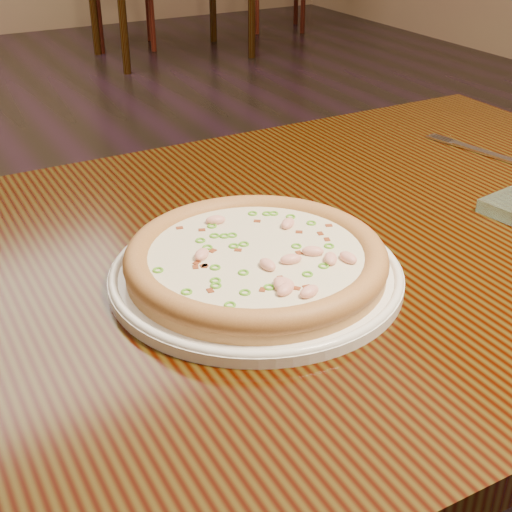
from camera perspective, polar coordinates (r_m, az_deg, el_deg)
ground at (r=1.91m, az=-10.96°, el=-9.09°), size 9.00×9.00×0.00m
hero_table at (r=0.94m, az=4.94°, el=-3.90°), size 1.20×0.80×0.75m
plate at (r=0.79m, az=-0.00°, el=-1.35°), size 0.33×0.33×0.02m
pizza at (r=0.79m, az=0.02°, el=-0.19°), size 0.29×0.29×0.03m
fork at (r=1.22m, az=17.22°, el=8.13°), size 0.05×0.18×0.00m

